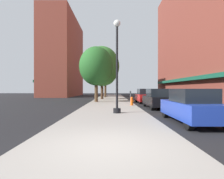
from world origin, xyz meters
TOP-DOWN VIEW (x-y plane):
  - ground_plane at (4.00, 18.00)m, footprint 90.00×90.00m
  - sidewalk_slab at (0.00, 19.00)m, footprint 4.80×50.00m
  - building_right_brick at (14.99, 22.00)m, footprint 6.80×40.00m
  - building_far_background at (-11.01, 37.00)m, footprint 6.80×18.00m
  - lamppost at (0.47, 6.65)m, footprint 0.48×0.48m
  - fire_hydrant at (1.99, 11.96)m, footprint 0.33×0.26m
  - parking_meter_near at (2.05, 13.81)m, footprint 0.14×0.09m
  - tree_near at (-1.34, 22.23)m, footprint 5.16×5.16m
  - tree_mid at (-1.71, 16.48)m, footprint 3.97×3.97m
  - tree_far at (-1.08, 28.62)m, footprint 4.04×4.04m
  - car_blue at (4.00, 3.96)m, footprint 1.80×4.30m
  - car_black at (4.00, 10.54)m, footprint 1.80×4.30m
  - car_red at (4.00, 16.39)m, footprint 1.80×4.30m

SIDE VIEW (x-z plane):
  - ground_plane at x=4.00m, z-range 0.00..0.00m
  - sidewalk_slab at x=0.00m, z-range 0.00..0.12m
  - fire_hydrant at x=1.99m, z-range 0.12..0.91m
  - car_blue at x=4.00m, z-range -0.02..1.64m
  - car_black at x=4.00m, z-range -0.02..1.64m
  - car_red at x=4.00m, z-range -0.02..1.64m
  - parking_meter_near at x=2.05m, z-range 0.29..1.60m
  - lamppost at x=0.47m, z-range 0.25..6.15m
  - tree_mid at x=-1.71m, z-range 1.06..7.56m
  - tree_far at x=-1.08m, z-range 1.19..8.01m
  - tree_near at x=-1.34m, z-range 1.07..8.94m
  - building_far_background at x=-11.01m, z-range -0.02..17.69m
  - building_right_brick at x=14.99m, z-range -0.02..22.63m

